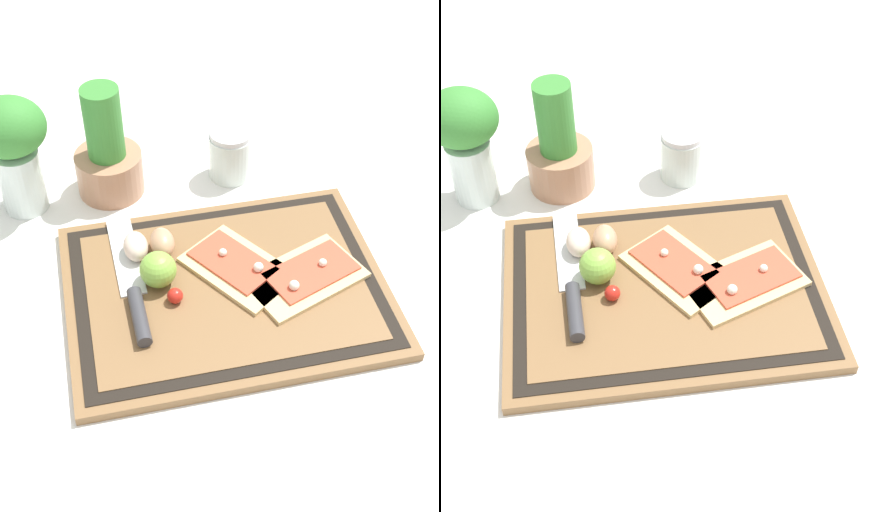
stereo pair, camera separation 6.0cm
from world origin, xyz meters
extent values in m
plane|color=white|center=(0.00, 0.00, 0.00)|extent=(6.00, 6.00, 0.00)
cube|color=brown|center=(0.00, 0.00, 0.01)|extent=(0.49, 0.37, 0.02)
cube|color=black|center=(0.00, 0.00, 0.02)|extent=(0.46, 0.34, 0.00)
cube|color=brown|center=(0.00, 0.00, 0.02)|extent=(0.42, 0.30, 0.00)
cube|color=#DBBC7F|center=(0.12, -0.01, 0.02)|extent=(0.20, 0.16, 0.01)
cube|color=#D14C33|center=(0.13, -0.01, 0.03)|extent=(0.16, 0.12, 0.00)
sphere|color=silver|center=(0.10, -0.04, 0.03)|extent=(0.02, 0.02, 0.02)
sphere|color=silver|center=(0.15, 0.00, 0.03)|extent=(0.01, 0.01, 0.01)
cube|color=#DBBC7F|center=(0.03, 0.03, 0.02)|extent=(0.18, 0.20, 0.01)
cube|color=#D14C33|center=(0.02, 0.04, 0.03)|extent=(0.13, 0.15, 0.00)
sphere|color=silver|center=(0.05, 0.01, 0.03)|extent=(0.02, 0.02, 0.02)
sphere|color=silver|center=(0.01, 0.06, 0.03)|extent=(0.01, 0.01, 0.01)
cube|color=silver|center=(-0.14, 0.09, 0.02)|extent=(0.04, 0.17, 0.00)
cylinder|color=#38383D|center=(-0.14, -0.04, 0.03)|extent=(0.02, 0.10, 0.02)
ellipsoid|color=tan|center=(-0.08, 0.09, 0.04)|extent=(0.04, 0.06, 0.04)
ellipsoid|color=beige|center=(-0.12, 0.09, 0.04)|extent=(0.04, 0.06, 0.04)
sphere|color=#7FB742|center=(-0.10, 0.03, 0.05)|extent=(0.06, 0.06, 0.06)
sphere|color=red|center=(-0.08, -0.02, 0.03)|extent=(0.02, 0.02, 0.02)
cylinder|color=#AD7A5B|center=(-0.14, 0.29, 0.04)|extent=(0.12, 0.12, 0.08)
cylinder|color=#388433|center=(-0.14, 0.29, 0.12)|extent=(0.06, 0.06, 0.17)
cylinder|color=silver|center=(0.07, 0.28, 0.04)|extent=(0.08, 0.08, 0.08)
cylinder|color=#D16023|center=(0.07, 0.28, 0.02)|extent=(0.07, 0.07, 0.03)
cylinder|color=silver|center=(0.07, 0.28, 0.09)|extent=(0.07, 0.07, 0.01)
cylinder|color=silver|center=(-0.29, 0.27, 0.06)|extent=(0.08, 0.08, 0.11)
ellipsoid|color=#388433|center=(-0.29, 0.27, 0.16)|extent=(0.12, 0.11, 0.10)
camera|label=1|loc=(-0.17, -0.71, 0.82)|focal=50.00mm
camera|label=2|loc=(-0.11, -0.73, 0.82)|focal=50.00mm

